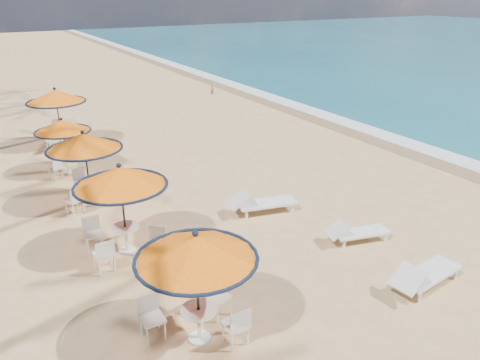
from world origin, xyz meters
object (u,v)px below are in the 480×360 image
object	(u,v)px
station_0	(197,261)
station_2	(85,151)
lounger_mid	(356,232)
station_3	(62,133)
lounger_near	(424,275)
lounger_far	(260,202)
station_1	(120,189)
station_4	(57,103)

from	to	relation	value
station_0	station_2	size ratio (longest dim) A/B	0.99
station_0	lounger_mid	size ratio (longest dim) A/B	1.30
station_3	lounger_near	bearing A→B (deg)	-64.73
station_2	lounger_mid	size ratio (longest dim) A/B	1.31
lounger_far	station_3	bearing A→B (deg)	136.91
station_2	lounger_near	distance (m)	10.59
station_1	station_4	xyz separation A→B (m)	(0.37, 10.59, 0.09)
station_3	lounger_far	distance (m)	8.29
station_1	station_2	size ratio (longest dim) A/B	1.01
station_1	station_4	size ratio (longest dim) A/B	0.95
station_2	station_4	size ratio (longest dim) A/B	0.94
station_2	lounger_far	world-z (taller)	station_2
station_1	lounger_far	xyz separation A→B (m)	(4.44, 0.18, -1.50)
station_2	station_3	xyz separation A→B (m)	(-0.08, 3.37, -0.25)
station_3	lounger_near	xyz separation A→B (m)	(5.75, -12.19, -1.24)
lounger_mid	lounger_far	size ratio (longest dim) A/B	0.85
station_2	lounger_mid	world-z (taller)	station_2
station_1	lounger_mid	xyz separation A→B (m)	(5.78, -2.73, -1.56)
station_0	station_2	distance (m)	7.70
station_3	station_4	xyz separation A→B (m)	(0.49, 3.61, 0.36)
station_4	station_0	bearing A→B (deg)	-90.41
station_1	station_2	bearing A→B (deg)	90.77
station_1	station_4	bearing A→B (deg)	88.00
lounger_mid	station_4	bearing A→B (deg)	126.18
lounger_near	station_2	bearing A→B (deg)	116.00
station_1	lounger_far	distance (m)	4.69
station_0	lounger_mid	bearing A→B (deg)	13.76
station_1	station_3	size ratio (longest dim) A/B	1.17
station_3	station_4	size ratio (longest dim) A/B	0.82
station_3	station_4	world-z (taller)	station_4
station_0	station_2	xyz separation A→B (m)	(-0.31, 7.69, 0.01)
station_3	station_1	bearing A→B (deg)	-88.97
station_0	station_1	bearing A→B (deg)	93.70
station_4	lounger_mid	xyz separation A→B (m)	(5.41, -13.32, -1.65)
station_0	station_4	bearing A→B (deg)	89.59
station_2	station_4	xyz separation A→B (m)	(0.42, 6.98, 0.11)
station_3	lounger_mid	world-z (taller)	station_3
station_3	station_0	bearing A→B (deg)	-87.99
station_2	station_4	distance (m)	6.99
station_2	lounger_far	distance (m)	5.85
station_3	station_4	bearing A→B (deg)	82.20
station_3	lounger_mid	bearing A→B (deg)	-58.71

